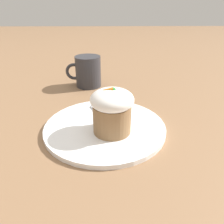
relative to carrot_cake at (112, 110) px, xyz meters
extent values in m
plane|color=#846042|center=(0.01, -0.02, -0.06)|extent=(4.00, 4.00, 0.00)
cylinder|color=white|center=(0.01, -0.02, -0.05)|extent=(0.26, 0.26, 0.01)
cylinder|color=olive|center=(0.00, 0.00, -0.02)|extent=(0.08, 0.08, 0.06)
ellipsoid|color=white|center=(0.00, 0.00, 0.02)|extent=(0.09, 0.09, 0.04)
cone|color=orange|center=(0.01, 0.00, 0.04)|extent=(0.02, 0.01, 0.01)
sphere|color=green|center=(0.00, 0.00, 0.04)|extent=(0.01, 0.01, 0.01)
cube|color=#B7B7BC|center=(0.03, -0.08, -0.05)|extent=(0.04, 0.09, 0.00)
ellipsoid|color=#B7B7BC|center=(0.01, -0.02, -0.05)|extent=(0.04, 0.05, 0.01)
cylinder|color=#2D2D33|center=(0.07, -0.29, -0.01)|extent=(0.08, 0.08, 0.10)
torus|color=#2D2D33|center=(0.11, -0.29, -0.01)|extent=(0.05, 0.01, 0.05)
camera|label=1|loc=(0.01, 0.38, 0.19)|focal=35.00mm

